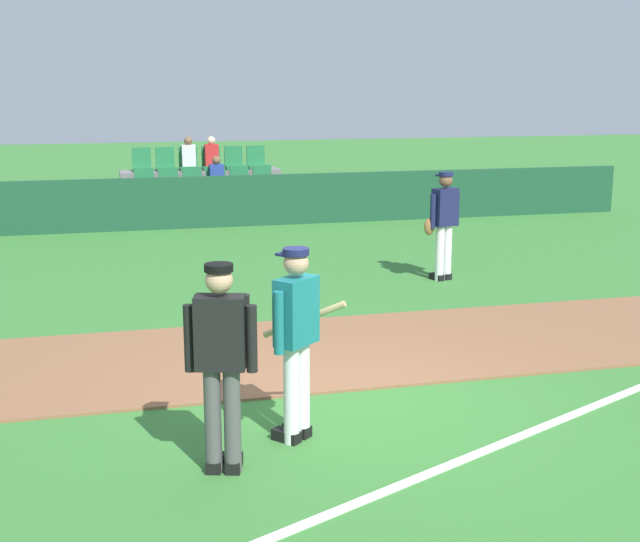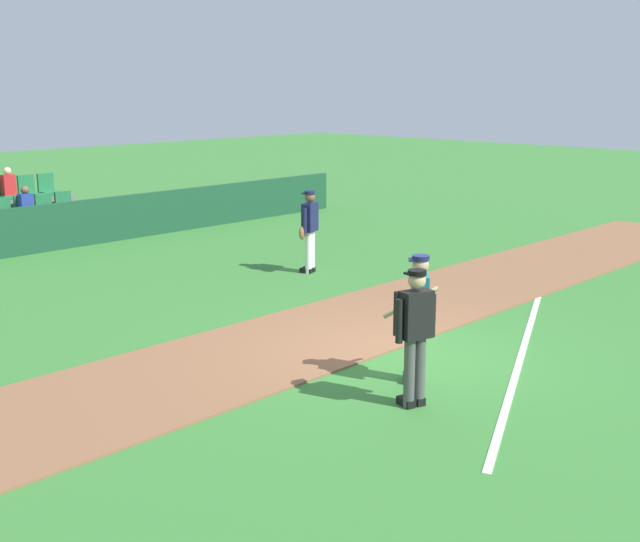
# 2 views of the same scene
# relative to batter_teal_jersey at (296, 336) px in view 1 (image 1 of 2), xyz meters

# --- Properties ---
(ground_plane) EXTENTS (80.00, 80.00, 0.00)m
(ground_plane) POSITION_rel_batter_teal_jersey_xyz_m (0.73, 0.88, -0.97)
(ground_plane) COLOR #387A33
(infield_dirt_path) EXTENTS (28.00, 2.79, 0.03)m
(infield_dirt_path) POSITION_rel_batter_teal_jersey_xyz_m (0.73, 2.44, -0.95)
(infield_dirt_path) COLOR brown
(infield_dirt_path) RESTS_ON ground
(foul_line_chalk) EXTENTS (10.89, 5.22, 0.01)m
(foul_line_chalk) POSITION_rel_batter_teal_jersey_xyz_m (3.73, 0.38, -0.96)
(foul_line_chalk) COLOR white
(foul_line_chalk) RESTS_ON ground
(dugout_fence) EXTENTS (20.00, 0.16, 1.14)m
(dugout_fence) POSITION_rel_batter_teal_jersey_xyz_m (0.73, 11.89, -0.40)
(dugout_fence) COLOR #19472D
(dugout_fence) RESTS_ON ground
(stadium_bleachers) EXTENTS (3.90, 2.10, 1.90)m
(stadium_bleachers) POSITION_rel_batter_teal_jersey_xyz_m (0.73, 13.34, -0.47)
(stadium_bleachers) COLOR slate
(stadium_bleachers) RESTS_ON ground
(batter_teal_jersey) EXTENTS (0.71, 0.69, 1.76)m
(batter_teal_jersey) POSITION_rel_batter_teal_jersey_xyz_m (0.00, 0.00, 0.00)
(batter_teal_jersey) COLOR white
(batter_teal_jersey) RESTS_ON ground
(umpire_home_plate) EXTENTS (0.57, 0.38, 1.76)m
(umpire_home_plate) POSITION_rel_batter_teal_jersey_xyz_m (-0.73, -0.48, 0.03)
(umpire_home_plate) COLOR #4C4C4C
(umpire_home_plate) RESTS_ON ground
(runner_navy_jersey) EXTENTS (0.67, 0.39, 1.76)m
(runner_navy_jersey) POSITION_rel_batter_teal_jersey_xyz_m (3.72, 5.70, -0.01)
(runner_navy_jersey) COLOR white
(runner_navy_jersey) RESTS_ON ground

